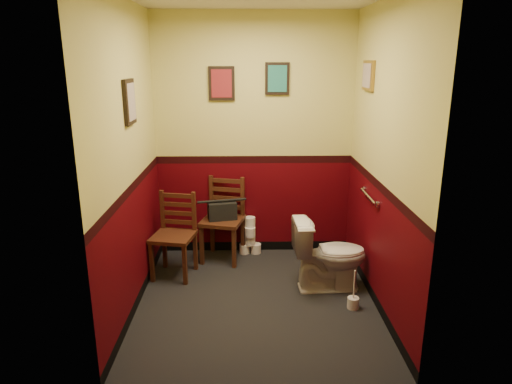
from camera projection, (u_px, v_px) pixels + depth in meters
floor at (257, 301)px, 4.32m from camera, size 2.20×2.40×0.00m
wall_back at (254, 138)px, 5.09m from camera, size 2.20×0.00×2.70m
wall_front at (261, 203)px, 2.79m from camera, size 2.20×0.00×2.70m
wall_left at (129, 162)px, 3.92m from camera, size 0.00×2.40×2.70m
wall_right at (383, 161)px, 3.97m from camera, size 0.00×2.40×2.70m
grab_bar at (369, 196)px, 4.32m from camera, size 0.05×0.56×0.06m
framed_print_back_a at (222, 83)px, 4.90m from camera, size 0.28×0.04×0.36m
framed_print_back_b at (277, 79)px, 4.90m from camera, size 0.26×0.04×0.34m
framed_print_left at (130, 102)px, 3.88m from camera, size 0.04×0.30×0.38m
framed_print_right at (368, 76)px, 4.35m from camera, size 0.04×0.34×0.28m
toilet at (329, 255)px, 4.47m from camera, size 0.74×0.44×0.71m
toilet_brush at (353, 302)px, 4.17m from camera, size 0.11×0.11×0.38m
chair_left at (175, 235)px, 4.74m from camera, size 0.48×0.48×0.88m
chair_right at (223, 219)px, 5.13m from camera, size 0.53×0.53×0.93m
handbag at (222, 211)px, 5.06m from camera, size 0.34×0.22×0.23m
tp_stack at (250, 238)px, 5.33m from camera, size 0.26×0.16×0.45m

